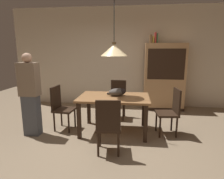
% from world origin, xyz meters
% --- Properties ---
extents(ground, '(10.00, 10.00, 0.00)m').
position_xyz_m(ground, '(0.00, 0.00, 0.00)').
color(ground, '#847056').
extents(back_wall, '(6.40, 0.10, 2.90)m').
position_xyz_m(back_wall, '(0.00, 2.65, 1.45)').
color(back_wall, beige).
rests_on(back_wall, ground).
extents(dining_table, '(1.40, 0.90, 0.75)m').
position_xyz_m(dining_table, '(0.11, 0.58, 0.65)').
color(dining_table, olive).
rests_on(dining_table, ground).
extents(chair_right_side, '(0.44, 0.44, 0.93)m').
position_xyz_m(chair_right_side, '(1.23, 0.59, 0.51)').
color(chair_right_side, black).
rests_on(chair_right_side, ground).
extents(chair_far_back, '(0.42, 0.42, 0.93)m').
position_xyz_m(chair_far_back, '(0.11, 1.45, 0.51)').
color(chair_far_back, black).
rests_on(chair_far_back, ground).
extents(chair_left_side, '(0.43, 0.43, 0.93)m').
position_xyz_m(chair_left_side, '(-1.02, 0.58, 0.51)').
color(chair_left_side, black).
rests_on(chair_left_side, ground).
extents(chair_near_front, '(0.44, 0.44, 0.93)m').
position_xyz_m(chair_near_front, '(0.11, -0.30, 0.51)').
color(chair_near_front, black).
rests_on(chair_near_front, ground).
extents(cat_sleeping, '(0.40, 0.31, 0.16)m').
position_xyz_m(cat_sleeping, '(0.17, 0.65, 0.83)').
color(cat_sleeping, '#4C4742').
rests_on(cat_sleeping, dining_table).
extents(pendant_lamp, '(0.52, 0.52, 1.30)m').
position_xyz_m(pendant_lamp, '(0.11, 0.58, 1.66)').
color(pendant_lamp, beige).
extents(hutch_bookcase, '(1.12, 0.45, 1.85)m').
position_xyz_m(hutch_bookcase, '(1.33, 2.32, 0.89)').
color(hutch_bookcase, tan).
rests_on(hutch_bookcase, ground).
extents(book_brown_thick, '(0.06, 0.24, 0.22)m').
position_xyz_m(book_brown_thick, '(0.92, 2.32, 1.96)').
color(book_brown_thick, brown).
rests_on(book_brown_thick, hutch_bookcase).
extents(book_yellow_short, '(0.04, 0.20, 0.18)m').
position_xyz_m(book_yellow_short, '(0.99, 2.32, 1.94)').
color(book_yellow_short, gold).
rests_on(book_yellow_short, hutch_bookcase).
extents(book_red_tall, '(0.04, 0.22, 0.28)m').
position_xyz_m(book_red_tall, '(1.04, 2.32, 1.99)').
color(book_red_tall, '#B73833').
rests_on(book_red_tall, hutch_bookcase).
extents(book_green_slim, '(0.03, 0.20, 0.26)m').
position_xyz_m(book_green_slim, '(1.09, 2.32, 1.98)').
color(book_green_slim, '#427A4C').
rests_on(book_green_slim, hutch_bookcase).
extents(person_standing, '(0.36, 0.22, 1.61)m').
position_xyz_m(person_standing, '(-1.49, 0.25, 0.81)').
color(person_standing, '#4C515B').
rests_on(person_standing, ground).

